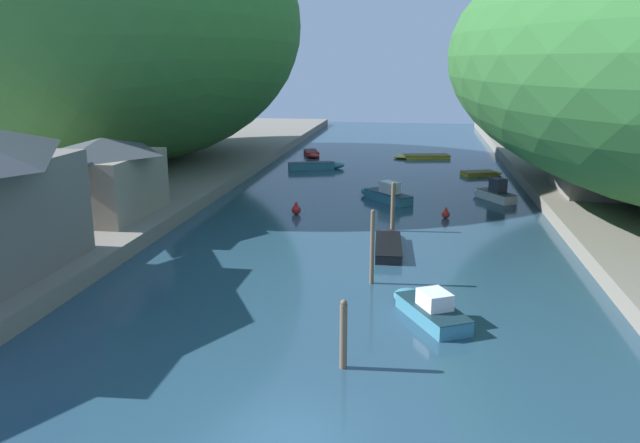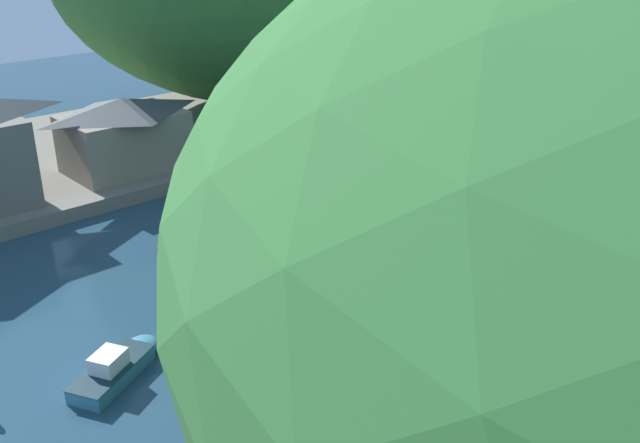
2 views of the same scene
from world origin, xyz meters
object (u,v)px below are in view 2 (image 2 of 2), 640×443
object	(u,v)px
boat_far_upstream	(461,138)
boat_small_dinghy	(631,145)
boat_red_skiff	(556,236)
boat_yellow_tender	(423,202)
boat_far_right_bank	(119,365)
boathouse_shed	(124,133)
channel_buoy_far	(426,252)
channel_buoy_near	(295,201)
boat_open_rowboat	(500,116)
boat_cabin_cruiser	(275,274)

from	to	relation	value
boat_far_upstream	boat_small_dinghy	distance (m)	13.39
boat_red_skiff	boat_small_dinghy	world-z (taller)	boat_red_skiff
boat_yellow_tender	boat_far_right_bank	size ratio (longest dim) A/B	1.00
boathouse_shed	boat_far_right_bank	world-z (taller)	boathouse_shed
boat_yellow_tender	channel_buoy_far	bearing A→B (deg)	-89.23
boathouse_shed	boat_red_skiff	world-z (taller)	boathouse_shed
channel_buoy_near	boat_yellow_tender	bearing A→B (deg)	43.77
boat_open_rowboat	boat_small_dinghy	size ratio (longest dim) A/B	0.71
channel_buoy_far	boathouse_shed	bearing A→B (deg)	-164.21
boat_small_dinghy	channel_buoy_far	world-z (taller)	channel_buoy_far
boat_red_skiff	boat_far_upstream	bearing A→B (deg)	111.70
channel_buoy_near	boat_cabin_cruiser	bearing A→B (deg)	-46.14
boathouse_shed	boat_far_upstream	distance (m)	26.59
boat_cabin_cruiser	boat_far_right_bank	world-z (taller)	boat_far_right_bank
boat_cabin_cruiser	channel_buoy_near	size ratio (longest dim) A/B	6.44
boat_open_rowboat	boat_small_dinghy	bearing A→B (deg)	165.13
boat_red_skiff	boat_far_right_bank	distance (m)	24.64
channel_buoy_near	channel_buoy_far	world-z (taller)	channel_buoy_near
boat_cabin_cruiser	boat_yellow_tender	xyz separation A→B (m)	(-0.99, 12.67, 0.22)
channel_buoy_far	boat_yellow_tender	bearing A→B (deg)	131.81
boat_red_skiff	boat_small_dinghy	xyz separation A→B (m)	(-5.69, 20.64, -0.33)
boathouse_shed	channel_buoy_far	distance (m)	22.69
boat_cabin_cruiser	boat_far_right_bank	distance (m)	10.04
boat_red_skiff	channel_buoy_far	bearing A→B (deg)	-151.53
boat_open_rowboat	boat_cabin_cruiser	bearing A→B (deg)	89.56
boat_small_dinghy	channel_buoy_far	distance (m)	27.37
boat_open_rowboat	channel_buoy_near	distance (m)	27.55
boat_far_upstream	boat_cabin_cruiser	bearing A→B (deg)	-0.49
boat_cabin_cruiser	channel_buoy_far	xyz separation A→B (m)	(3.55, 7.60, 0.07)
boat_yellow_tender	boat_small_dinghy	bearing A→B (deg)	42.04
boat_far_upstream	boat_open_rowboat	distance (m)	8.65
boat_far_upstream	channel_buoy_far	world-z (taller)	channel_buoy_far
boat_far_upstream	boat_open_rowboat	xyz separation A→B (m)	(-2.07, 8.40, -0.07)
boat_far_upstream	boat_open_rowboat	size ratio (longest dim) A/B	1.24
boat_far_upstream	channel_buoy_near	bearing A→B (deg)	-13.70
boat_far_upstream	channel_buoy_far	bearing A→B (deg)	14.57
boathouse_shed	boat_red_skiff	bearing A→B (deg)	26.64
boat_cabin_cruiser	boat_open_rowboat	world-z (taller)	boat_open_rowboat
boat_far_upstream	boat_yellow_tender	size ratio (longest dim) A/B	1.14
boat_far_upstream	boat_far_right_bank	size ratio (longest dim) A/B	1.15
boathouse_shed	boat_small_dinghy	distance (m)	38.97
boat_far_right_bank	channel_buoy_near	size ratio (longest dim) A/B	5.09
boathouse_shed	boat_small_dinghy	world-z (taller)	boathouse_shed
boat_far_upstream	channel_buoy_near	size ratio (longest dim) A/B	5.83
boat_red_skiff	boat_far_right_bank	bearing A→B (deg)	-133.86
boat_red_skiff	boat_yellow_tender	size ratio (longest dim) A/B	0.86
boat_open_rowboat	boat_yellow_tender	bearing A→B (deg)	96.14
boat_far_right_bank	channel_buoy_far	distance (m)	17.46
boat_red_skiff	channel_buoy_near	world-z (taller)	boat_red_skiff
boat_red_skiff	boathouse_shed	bearing A→B (deg)	175.14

